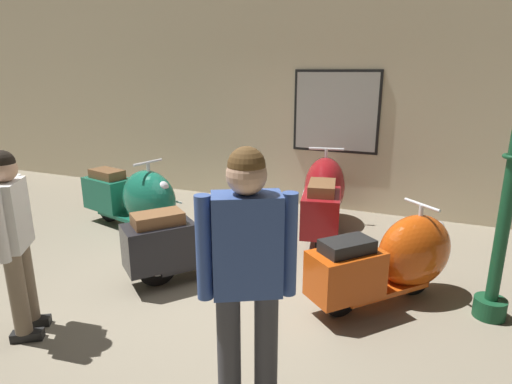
% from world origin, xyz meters
% --- Properties ---
extents(ground_plane, '(60.00, 60.00, 0.00)m').
position_xyz_m(ground_plane, '(0.00, 0.00, 0.00)').
color(ground_plane, gray).
extents(showroom_back_wall, '(18.00, 0.24, 3.84)m').
position_xyz_m(showroom_back_wall, '(0.00, 3.29, 1.92)').
color(showroom_back_wall, beige).
rests_on(showroom_back_wall, ground).
extents(scooter_0, '(1.76, 0.87, 1.03)m').
position_xyz_m(scooter_0, '(-1.73, 1.11, 0.47)').
color(scooter_0, black).
rests_on(scooter_0, ground).
extents(scooter_1, '(1.42, 1.61, 1.03)m').
position_xyz_m(scooter_1, '(-0.13, 0.41, 0.47)').
color(scooter_1, black).
rests_on(scooter_1, ground).
extents(scooter_2, '(0.87, 1.89, 1.11)m').
position_xyz_m(scooter_2, '(0.64, 2.16, 0.51)').
color(scooter_2, black).
rests_on(scooter_2, ground).
extents(scooter_3, '(1.37, 1.46, 0.96)m').
position_xyz_m(scooter_3, '(1.75, 0.51, 0.44)').
color(scooter_3, black).
rests_on(scooter_3, ground).
extents(visitor_0, '(0.38, 0.46, 1.59)m').
position_xyz_m(visitor_0, '(-1.05, -1.26, 0.92)').
color(visitor_0, black).
rests_on(visitor_0, ground).
extents(visitor_1, '(0.54, 0.41, 1.77)m').
position_xyz_m(visitor_1, '(1.03, -1.34, 1.02)').
color(visitor_1, black).
rests_on(visitor_1, ground).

